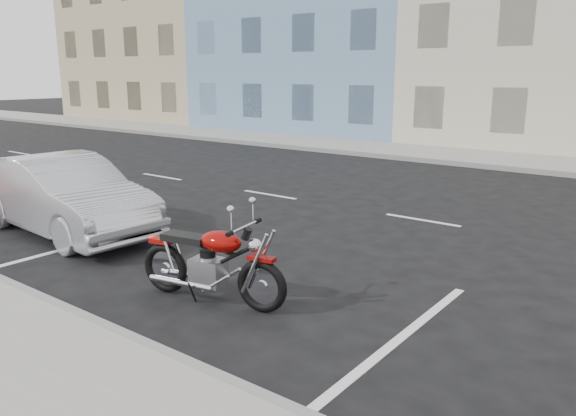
# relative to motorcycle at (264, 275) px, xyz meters

# --- Properties ---
(ground) EXTENTS (120.00, 120.00, 0.00)m
(ground) POSITION_rel_motorcycle_xyz_m (1.67, 5.40, -0.50)
(ground) COLOR black
(ground) RESTS_ON ground
(sidewalk_far) EXTENTS (80.00, 3.40, 0.15)m
(sidewalk_far) POSITION_rel_motorcycle_xyz_m (-3.33, 14.10, -0.42)
(sidewalk_far) COLOR gray
(sidewalk_far) RESTS_ON ground
(curb_near) EXTENTS (80.00, 0.12, 0.16)m
(curb_near) POSITION_rel_motorcycle_xyz_m (-3.33, -1.60, -0.42)
(curb_near) COLOR gray
(curb_near) RESTS_ON ground
(curb_far) EXTENTS (80.00, 0.12, 0.16)m
(curb_far) POSITION_rel_motorcycle_xyz_m (-3.33, 12.40, -0.42)
(curb_far) COLOR gray
(curb_far) RESTS_ON ground
(bldg_far_west) EXTENTS (12.00, 12.00, 12.00)m
(bldg_far_west) POSITION_rel_motorcycle_xyz_m (-24.33, 21.70, 5.50)
(bldg_far_west) COLOR tan
(bldg_far_west) RESTS_ON ground
(bldg_blue) EXTENTS (12.00, 12.00, 13.00)m
(bldg_blue) POSITION_rel_motorcycle_xyz_m (-12.33, 21.70, 6.00)
(bldg_blue) COLOR #6484A6
(bldg_blue) RESTS_ON ground
(motorcycle) EXTENTS (2.16, 0.80, 1.09)m
(motorcycle) POSITION_rel_motorcycle_xyz_m (0.00, 0.00, 0.00)
(motorcycle) COLOR black
(motorcycle) RESTS_ON ground
(sedan_silver) EXTENTS (4.44, 1.83, 1.43)m
(sedan_silver) POSITION_rel_motorcycle_xyz_m (-5.19, 0.52, 0.22)
(sedan_silver) COLOR #B4B6BD
(sedan_silver) RESTS_ON ground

